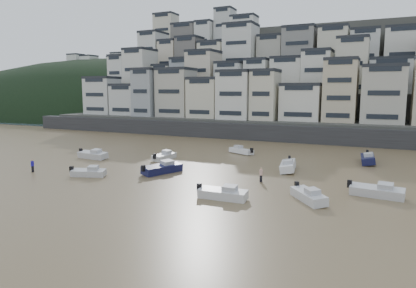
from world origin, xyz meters
The scene contains 16 objects.
sea_strip centered at (-110.00, 145.00, 0.01)m, with size 340.00×340.00×0.00m, color #43505F.
harbor_wall centered at (10.00, 65.00, 1.75)m, with size 140.00×3.00×3.50m, color #38383A.
hillside centered at (14.73, 104.84, 13.01)m, with size 141.04×66.00×50.00m.
headland centered at (-95.00, 135.00, 0.02)m, with size 216.00×135.00×53.33m.
boat_a centered at (13.95, 20.64, 0.74)m, with size 5.44×1.78×1.48m, color silver, non-canonical shape.
boat_b centered at (21.88, 23.62, 0.74)m, with size 5.43×1.78×1.48m, color silver, non-canonical shape.
boat_c centered at (2.17, 28.14, 0.84)m, with size 6.17×2.02×1.68m, color #151743, non-canonical shape.
boat_d centered at (27.97, 28.00, 0.77)m, with size 5.65×1.85×1.54m, color silver, non-canonical shape.
boat_e centered at (16.85, 36.73, 0.84)m, with size 6.15×2.01×1.68m, color white, non-canonical shape.
boat_f centered at (-2.62, 36.40, 0.71)m, with size 5.20×1.70×1.42m, color silver, non-canonical shape.
boat_h centered at (6.48, 46.76, 0.70)m, with size 5.14×1.68×1.40m, color silver, non-canonical shape.
boat_i centered at (26.52, 46.95, 0.85)m, with size 6.26×2.05×1.71m, color #13153B, non-canonical shape.
boat_j centered at (-5.32, 22.60, 0.64)m, with size 4.73×1.55×1.29m, color silver, non-canonical shape.
boat_k centered at (-13.53, 32.45, 0.78)m, with size 5.73×1.88×1.56m, color silver, non-canonical shape.
person_blue centered at (-13.86, 21.36, 0.87)m, with size 0.44×0.44×1.74m, color #1F17AC, non-canonical shape.
person_pink centered at (15.37, 29.07, 0.87)m, with size 0.44×0.44×1.74m, color #DCAA9B, non-canonical shape.
Camera 1 is at (27.83, -12.65, 10.85)m, focal length 32.00 mm.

